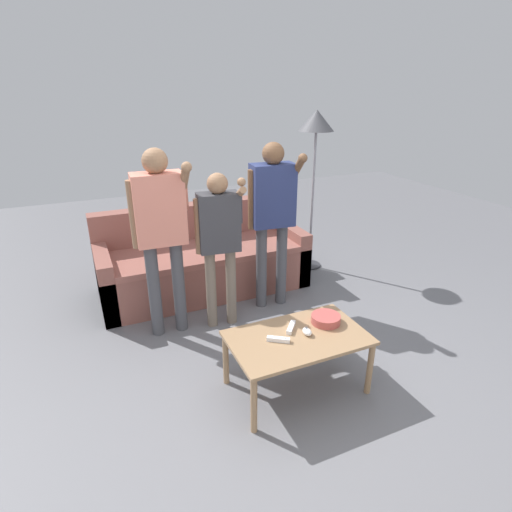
{
  "coord_description": "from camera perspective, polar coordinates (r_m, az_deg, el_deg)",
  "views": [
    {
      "loc": [
        -1.14,
        -2.39,
        2.09
      ],
      "look_at": [
        0.05,
        0.31,
        0.85
      ],
      "focal_mm": 29.05,
      "sensor_mm": 36.0,
      "label": 1
    }
  ],
  "objects": [
    {
      "name": "coffee_table",
      "position": [
        3.0,
        5.75,
        -11.8
      ],
      "size": [
        0.97,
        0.58,
        0.45
      ],
      "color": "#997551",
      "rests_on": "ground"
    },
    {
      "name": "floor_lamp",
      "position": [
        4.74,
        8.28,
        16.69
      ],
      "size": [
        0.38,
        0.38,
        1.82
      ],
      "color": "#2D2D33",
      "rests_on": "ground"
    },
    {
      "name": "game_remote_wand_near",
      "position": [
        2.9,
        3.09,
        -11.39
      ],
      "size": [
        0.15,
        0.12,
        0.03
      ],
      "color": "white",
      "rests_on": "coffee_table"
    },
    {
      "name": "couch",
      "position": [
        4.5,
        -7.37,
        -0.73
      ],
      "size": [
        2.16,
        0.87,
        0.87
      ],
      "color": "brown",
      "rests_on": "ground"
    },
    {
      "name": "game_remote_wand_far",
      "position": [
        3.03,
        4.85,
        -9.76
      ],
      "size": [
        0.13,
        0.14,
        0.03
      ],
      "color": "white",
      "rests_on": "coffee_table"
    },
    {
      "name": "snack_bowl",
      "position": [
        3.13,
        9.59,
        -8.54
      ],
      "size": [
        0.22,
        0.22,
        0.06
      ],
      "primitive_type": "cylinder",
      "color": "#B24C47",
      "rests_on": "coffee_table"
    },
    {
      "name": "player_right",
      "position": [
        3.87,
        2.29,
        6.65
      ],
      "size": [
        0.47,
        0.38,
        1.61
      ],
      "color": "#47474C",
      "rests_on": "ground"
    },
    {
      "name": "ground_plane",
      "position": [
        3.38,
        1.3,
        -15.43
      ],
      "size": [
        12.0,
        12.0,
        0.0
      ],
      "primitive_type": "plane",
      "color": "slate"
    },
    {
      "name": "player_center",
      "position": [
        3.57,
        -5.08,
        3.06
      ],
      "size": [
        0.42,
        0.31,
        1.41
      ],
      "color": "#756656",
      "rests_on": "ground"
    },
    {
      "name": "player_left",
      "position": [
        3.48,
        -12.98,
        4.41
      ],
      "size": [
        0.48,
        0.37,
        1.63
      ],
      "color": "#47474C",
      "rests_on": "ground"
    },
    {
      "name": "game_remote_nunchuk",
      "position": [
        2.98,
        7.04,
        -10.3
      ],
      "size": [
        0.06,
        0.09,
        0.05
      ],
      "color": "white",
      "rests_on": "coffee_table"
    }
  ]
}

